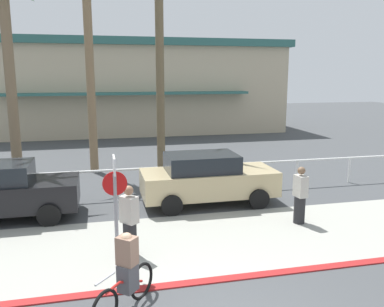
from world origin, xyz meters
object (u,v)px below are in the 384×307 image
Objects in this scene: palm_tree_2 at (9,43)px; pedestrian_0 at (130,224)px; palm_tree_4 at (159,6)px; stop_sign_bike_lane at (115,197)px; palm_tree_3 at (88,27)px; pedestrian_1 at (300,198)px; car_tan_2 at (207,178)px; cyclist_red_0 at (126,274)px.

pedestrian_0 is (3.47, -6.25, -4.47)m from palm_tree_2.
palm_tree_4 is (5.55, 2.25, 1.76)m from palm_tree_2.
palm_tree_3 reaches higher than stop_sign_bike_lane.
stop_sign_bike_lane is 1.53× the size of pedestrian_1.
palm_tree_2 is 8.18m from car_tan_2.
car_tan_2 is 6.41m from cyclist_red_0.
stop_sign_bike_lane is 5.59m from pedestrian_1.
stop_sign_bike_lane is at bearing -161.80° from pedestrian_1.
pedestrian_1 is (5.75, -7.87, -5.36)m from palm_tree_3.
palm_tree_3 is at bearing 45.18° from palm_tree_2.
cyclist_red_0 is 0.87× the size of pedestrian_0.
cyclist_red_0 is 6.10m from pedestrian_1.
palm_tree_2 is at bearing -157.89° from palm_tree_4.
pedestrian_0 is (-2.80, -3.39, -0.07)m from car_tan_2.
pedestrian_1 is at bearing -53.86° from palm_tree_3.
palm_tree_4 is at bearing 76.24° from pedestrian_0.
pedestrian_0 is (0.33, 0.69, -0.88)m from stop_sign_bike_lane.
palm_tree_2 reaches higher than car_tan_2.
car_tan_2 is (3.13, 4.09, -0.81)m from stop_sign_bike_lane.
palm_tree_4 is at bearing 77.80° from cyclist_red_0.
cyclist_red_0 is at bearing -118.36° from car_tan_2.
pedestrian_1 is at bearing -69.28° from palm_tree_4.
stop_sign_bike_lane is 1.83m from cyclist_red_0.
palm_tree_3 is 5.54× the size of cyclist_red_0.
pedestrian_1 is (2.83, -7.48, -6.25)m from palm_tree_4.
stop_sign_bike_lane is at bearing -86.96° from palm_tree_3.
cyclist_red_0 is 0.89× the size of pedestrian_1.
cyclist_red_0 is at bearing -86.94° from palm_tree_3.
palm_tree_3 is (-0.51, 9.59, 4.46)m from stop_sign_bike_lane.
stop_sign_bike_lane is 0.35× the size of palm_tree_2.
pedestrian_1 is (5.24, 1.72, -0.90)m from stop_sign_bike_lane.
palm_tree_4 is at bearing -7.68° from palm_tree_3.
pedestrian_1 is (8.38, -5.22, -4.50)m from palm_tree_2.
cyclist_red_0 is (0.09, -1.55, -0.98)m from stop_sign_bike_lane.
palm_tree_4 is at bearing 22.11° from palm_tree_2.
pedestrian_1 is at bearing 18.20° from stop_sign_bike_lane.
pedestrian_0 is at bearing -129.53° from car_tan_2.
stop_sign_bike_lane is 1.49× the size of pedestrian_0.
stop_sign_bike_lane is 0.25× the size of palm_tree_4.
palm_tree_4 reaches higher than car_tan_2.
pedestrian_0 is at bearing 83.87° from cyclist_red_0.
cyclist_red_0 is at bearing -147.60° from pedestrian_1.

